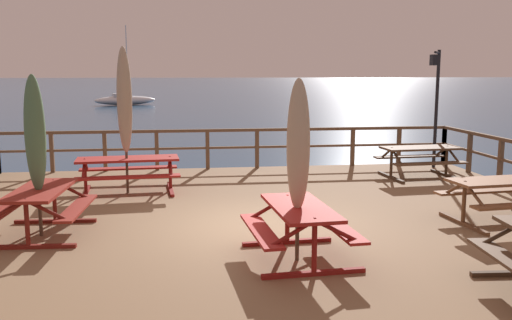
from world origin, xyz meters
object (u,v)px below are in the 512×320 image
Objects in this scene: picnic_table_mid_centre at (300,221)px; picnic_table_front_left at (41,201)px; lamp_post_hooked at (436,91)px; sailboat_distant at (125,100)px; picnic_table_mid_right at (419,155)px; patio_umbrella_tall_back_left at (35,134)px; patio_umbrella_short_mid at (298,146)px; picnic_table_front_right at (504,191)px; picnic_table_back_left at (128,167)px; patio_umbrella_short_front at (124,101)px.

picnic_table_mid_centre is 4.24m from picnic_table_front_left.
lamp_post_hooked is 0.41× the size of sailboat_distant.
picnic_table_mid_right is 9.15m from patio_umbrella_tall_back_left.
picnic_table_mid_centre is at bearing -127.10° from lamp_post_hooked.
picnic_table_front_left is 47.43m from sailboat_distant.
lamp_post_hooked is (9.06, 5.20, 0.47)m from patio_umbrella_tall_back_left.
sailboat_distant is at bearing 104.76° from picnic_table_mid_right.
patio_umbrella_short_mid reaches higher than picnic_table_mid_right.
picnic_table_front_right is 7.91m from patio_umbrella_tall_back_left.
picnic_table_mid_right and picnic_table_front_right have the same top height.
picnic_table_front_left is 0.59× the size of lamp_post_hooked.
picnic_table_back_left is at bearing -165.66° from lamp_post_hooked.
patio_umbrella_short_front is (-0.02, -0.06, 1.44)m from picnic_table_back_left.
picnic_table_front_right is at bearing 20.38° from patio_umbrella_short_mid.
picnic_table_front_left is 0.74× the size of patio_umbrella_short_mid.
picnic_table_back_left is 1.17× the size of picnic_table_mid_right.
picnic_table_mid_centre is 5.55m from picnic_table_back_left.
picnic_table_front_left is 0.97× the size of picnic_table_mid_right.
patio_umbrella_tall_back_left is at bearing 178.43° from picnic_table_front_right.
lamp_post_hooked is 43.99m from sailboat_distant.
patio_umbrella_short_mid is 4.21m from patio_umbrella_tall_back_left.
patio_umbrella_tall_back_left is (-1.08, -3.10, -0.36)m from patio_umbrella_short_front.
picnic_table_front_right is (7.82, -0.27, 0.00)m from picnic_table_front_left.
picnic_table_back_left and picnic_table_mid_right have the same top height.
patio_umbrella_tall_back_left reaches higher than patio_umbrella_short_mid.
picnic_table_front_left and picnic_table_front_right have the same top height.
picnic_table_back_left is 0.89× the size of patio_umbrella_short_mid.
sailboat_distant is (-12.34, 42.17, -2.24)m from lamp_post_hooked.
picnic_table_mid_right is 7.21m from patio_umbrella_short_mid.
picnic_table_front_left is 9.04m from picnic_table_mid_right.
picnic_table_front_right is at bearing 19.78° from picnic_table_mid_centre.
picnic_table_mid_centre is at bearing -160.22° from picnic_table_front_right.
patio_umbrella_tall_back_left is (-3.90, 1.63, 1.09)m from picnic_table_mid_centre.
sailboat_distant is at bearing 93.96° from patio_umbrella_tall_back_left.
picnic_table_mid_centre is 0.97× the size of picnic_table_front_left.
patio_umbrella_short_mid is 0.81× the size of patio_umbrella_short_front.
picnic_table_mid_centre and picnic_table_front_left have the same top height.
lamp_post_hooked reaches higher than picnic_table_front_left.
picnic_table_mid_right is at bearing 52.96° from patio_umbrella_short_mid.
patio_umbrella_short_mid is at bearing -127.04° from picnic_table_mid_right.
patio_umbrella_short_front reaches higher than picnic_table_front_right.
picnic_table_front_left and picnic_table_mid_right have the same top height.
lamp_post_hooked is at bearing 52.90° from patio_umbrella_short_mid.
lamp_post_hooked is at bearing 52.60° from picnic_table_mid_right.
patio_umbrella_short_mid is at bearing -60.44° from picnic_table_back_left.
patio_umbrella_short_mid is 5.55m from patio_umbrella_short_front.
lamp_post_hooked is at bearing 14.34° from picnic_table_back_left.
picnic_table_front_right is 48.86m from sailboat_distant.
picnic_table_mid_centre is 0.71× the size of patio_umbrella_tall_back_left.
picnic_table_mid_right is (4.25, 5.63, 0.00)m from picnic_table_mid_centre.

